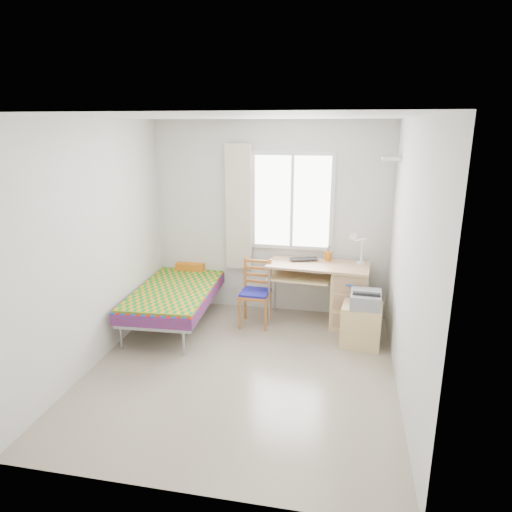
# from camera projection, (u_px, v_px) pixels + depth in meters

# --- Properties ---
(floor) EXTENTS (3.50, 3.50, 0.00)m
(floor) POSITION_uv_depth(u_px,v_px,m) (242.00, 369.00, 4.90)
(floor) COLOR #BCAD93
(floor) RESTS_ON ground
(ceiling) EXTENTS (3.50, 3.50, 0.00)m
(ceiling) POSITION_uv_depth(u_px,v_px,m) (240.00, 117.00, 4.18)
(ceiling) COLOR white
(ceiling) RESTS_ON wall_back
(wall_back) EXTENTS (3.20, 0.00, 3.20)m
(wall_back) POSITION_uv_depth(u_px,v_px,m) (270.00, 219.00, 6.19)
(wall_back) COLOR silver
(wall_back) RESTS_ON ground
(wall_left) EXTENTS (0.00, 3.50, 3.50)m
(wall_left) POSITION_uv_depth(u_px,v_px,m) (94.00, 245.00, 4.84)
(wall_left) COLOR silver
(wall_left) RESTS_ON ground
(wall_right) EXTENTS (0.00, 3.50, 3.50)m
(wall_right) POSITION_uv_depth(u_px,v_px,m) (408.00, 262.00, 4.24)
(wall_right) COLOR silver
(wall_right) RESTS_ON ground
(window) EXTENTS (1.10, 0.04, 1.30)m
(window) POSITION_uv_depth(u_px,v_px,m) (292.00, 202.00, 6.04)
(window) COLOR white
(window) RESTS_ON wall_back
(curtain) EXTENTS (0.35, 0.05, 1.70)m
(curtain) POSITION_uv_depth(u_px,v_px,m) (239.00, 208.00, 6.16)
(curtain) COLOR beige
(curtain) RESTS_ON wall_back
(floating_shelf) EXTENTS (0.20, 0.32, 0.03)m
(floating_shelf) POSITION_uv_depth(u_px,v_px,m) (391.00, 158.00, 5.34)
(floating_shelf) COLOR white
(floating_shelf) RESTS_ON wall_right
(bed) EXTENTS (1.04, 2.08, 0.88)m
(bed) POSITION_uv_depth(u_px,v_px,m) (181.00, 289.00, 6.07)
(bed) COLOR #979A9F
(bed) RESTS_ON floor
(desk) EXTENTS (1.33, 0.69, 0.80)m
(desk) POSITION_uv_depth(u_px,v_px,m) (344.00, 293.00, 5.91)
(desk) COLOR tan
(desk) RESTS_ON floor
(chair) EXTENTS (0.39, 0.39, 0.87)m
(chair) POSITION_uv_depth(u_px,v_px,m) (256.00, 288.00, 5.91)
(chair) COLOR #A3641F
(chair) RESTS_ON floor
(cabinet) EXTENTS (0.50, 0.45, 0.50)m
(cabinet) POSITION_uv_depth(u_px,v_px,m) (361.00, 325.00, 5.40)
(cabinet) COLOR #DCBB71
(cabinet) RESTS_ON floor
(printer) EXTENTS (0.37, 0.42, 0.17)m
(printer) POSITION_uv_depth(u_px,v_px,m) (366.00, 299.00, 5.29)
(printer) COLOR gray
(printer) RESTS_ON cabinet
(laptop) EXTENTS (0.42, 0.34, 0.03)m
(laptop) POSITION_uv_depth(u_px,v_px,m) (305.00, 261.00, 5.97)
(laptop) COLOR black
(laptop) RESTS_ON desk
(pen_cup) EXTENTS (0.10, 0.10, 0.12)m
(pen_cup) POSITION_uv_depth(u_px,v_px,m) (328.00, 256.00, 6.01)
(pen_cup) COLOR orange
(pen_cup) RESTS_ON desk
(task_lamp) EXTENTS (0.24, 0.33, 0.45)m
(task_lamp) POSITION_uv_depth(u_px,v_px,m) (357.00, 245.00, 5.68)
(task_lamp) COLOR white
(task_lamp) RESTS_ON desk
(book) EXTENTS (0.25, 0.28, 0.02)m
(book) POSITION_uv_depth(u_px,v_px,m) (301.00, 279.00, 5.94)
(book) COLOR gray
(book) RESTS_ON desk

